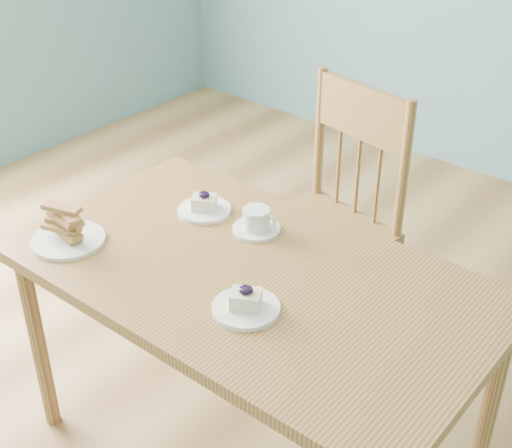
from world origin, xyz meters
name	(u,v)px	position (x,y,z in m)	size (l,w,h in m)	color
room	(226,65)	(0.00, 0.00, 1.35)	(5.01, 5.01, 2.71)	#AA854F
dining_table	(252,292)	(-0.06, 0.15, 0.65)	(1.35, 0.78, 0.72)	#A0733C
dining_chair	(327,220)	(-0.25, 0.80, 0.51)	(0.53, 0.51, 1.00)	#A0733C
cheesecake_plate_near	(246,304)	(0.04, 0.01, 0.74)	(0.17, 0.17, 0.07)	silver
cheesecake_plate_far	(204,207)	(-0.38, 0.30, 0.74)	(0.17, 0.17, 0.07)	silver
coffee_cup	(257,222)	(-0.18, 0.32, 0.75)	(0.14, 0.14, 0.07)	silver
biscotti_plate	(67,230)	(-0.56, -0.08, 0.76)	(0.21, 0.21, 0.11)	silver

